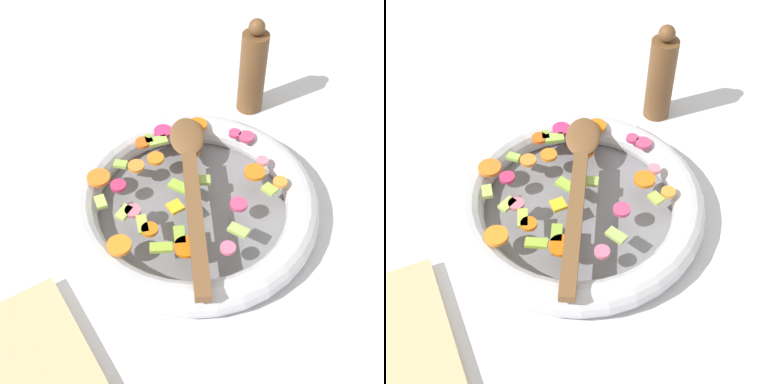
# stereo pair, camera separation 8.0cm
# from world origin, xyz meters

# --- Properties ---
(ground_plane) EXTENTS (4.00, 4.00, 0.00)m
(ground_plane) POSITION_xyz_m (0.00, 0.00, 0.00)
(ground_plane) COLOR silver
(skillet) EXTENTS (0.39, 0.39, 0.05)m
(skillet) POSITION_xyz_m (0.00, 0.00, 0.02)
(skillet) COLOR slate
(skillet) RESTS_ON ground_plane
(chopped_vegetables) EXTENTS (0.28, 0.32, 0.01)m
(chopped_vegetables) POSITION_xyz_m (0.02, 0.01, 0.05)
(chopped_vegetables) COLOR orange
(chopped_vegetables) RESTS_ON skillet
(wooden_spoon) EXTENTS (0.32, 0.20, 0.01)m
(wooden_spoon) POSITION_xyz_m (0.02, -0.01, 0.06)
(wooden_spoon) COLOR brown
(wooden_spoon) RESTS_ON chopped_vegetables
(pepper_mill) EXTENTS (0.05, 0.05, 0.18)m
(pepper_mill) POSITION_xyz_m (0.16, -0.23, 0.08)
(pepper_mill) COLOR brown
(pepper_mill) RESTS_ON ground_plane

